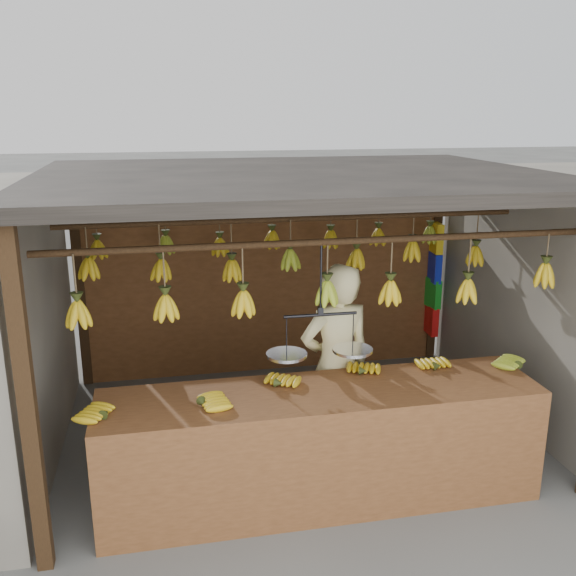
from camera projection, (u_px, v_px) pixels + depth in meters
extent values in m
plane|color=#5B5B57|center=(294.00, 429.00, 6.04)|extent=(80.00, 80.00, 0.00)
cube|color=black|center=(28.00, 407.00, 3.93)|extent=(0.10, 0.10, 2.30)
cube|color=black|center=(80.00, 282.00, 6.76)|extent=(0.10, 0.10, 2.30)
cube|color=black|center=(434.00, 264.00, 7.53)|extent=(0.10, 0.10, 2.30)
cube|color=black|center=(295.00, 178.00, 5.40)|extent=(4.30, 3.30, 0.10)
cylinder|color=black|center=(325.00, 242.00, 4.56)|extent=(4.00, 0.05, 0.05)
cylinder|color=black|center=(295.00, 219.00, 5.50)|extent=(4.00, 0.05, 0.05)
cylinder|color=black|center=(274.00, 203.00, 6.44)|extent=(4.00, 0.05, 0.05)
cube|color=brown|center=(267.00, 294.00, 7.21)|extent=(4.00, 0.06, 1.80)
cube|color=brown|center=(321.00, 395.00, 4.76)|extent=(3.30, 0.73, 0.08)
cube|color=brown|center=(333.00, 470.00, 4.53)|extent=(3.30, 0.04, 0.90)
cube|color=black|center=(108.00, 497.00, 4.29)|extent=(0.07, 0.07, 0.82)
cube|color=black|center=(528.00, 449.00, 4.89)|extent=(0.07, 0.07, 0.82)
cube|color=black|center=(113.00, 449.00, 4.89)|extent=(0.07, 0.07, 0.82)
cube|color=black|center=(487.00, 412.00, 5.49)|extent=(0.07, 0.07, 0.82)
ellipsoid|color=gold|center=(106.00, 414.00, 4.31)|extent=(0.30, 0.27, 0.06)
ellipsoid|color=gold|center=(202.00, 404.00, 4.47)|extent=(0.27, 0.23, 0.06)
ellipsoid|color=gold|center=(279.00, 384.00, 4.78)|extent=(0.28, 0.30, 0.06)
ellipsoid|color=gold|center=(363.00, 372.00, 5.00)|extent=(0.26, 0.29, 0.06)
ellipsoid|color=gold|center=(437.00, 367.00, 5.10)|extent=(0.18, 0.24, 0.06)
ellipsoid|color=#92A523|center=(520.00, 365.00, 5.15)|extent=(0.29, 0.30, 0.06)
ellipsoid|color=gold|center=(78.00, 314.00, 4.29)|extent=(0.16, 0.16, 0.28)
ellipsoid|color=gold|center=(166.00, 307.00, 4.44)|extent=(0.16, 0.16, 0.28)
ellipsoid|color=gold|center=(243.00, 303.00, 4.54)|extent=(0.16, 0.16, 0.28)
ellipsoid|color=#92A523|center=(327.00, 293.00, 4.68)|extent=(0.16, 0.16, 0.28)
ellipsoid|color=gold|center=(390.00, 292.00, 4.80)|extent=(0.16, 0.16, 0.28)
ellipsoid|color=gold|center=(467.00, 291.00, 4.93)|extent=(0.16, 0.16, 0.28)
ellipsoid|color=gold|center=(545.00, 275.00, 4.93)|extent=(0.16, 0.16, 0.28)
ellipsoid|color=gold|center=(89.00, 268.00, 5.23)|extent=(0.16, 0.16, 0.28)
ellipsoid|color=gold|center=(161.00, 270.00, 5.36)|extent=(0.16, 0.16, 0.28)
ellipsoid|color=gold|center=(232.00, 270.00, 5.50)|extent=(0.16, 0.16, 0.28)
ellipsoid|color=#92A523|center=(290.00, 260.00, 5.54)|extent=(0.16, 0.16, 0.28)
ellipsoid|color=gold|center=(356.00, 259.00, 5.75)|extent=(0.16, 0.16, 0.28)
ellipsoid|color=gold|center=(412.00, 251.00, 5.83)|extent=(0.16, 0.16, 0.28)
ellipsoid|color=gold|center=(475.00, 256.00, 5.96)|extent=(0.16, 0.16, 0.28)
ellipsoid|color=gold|center=(98.00, 249.00, 6.17)|extent=(0.16, 0.16, 0.28)
ellipsoid|color=#92A523|center=(166.00, 245.00, 6.35)|extent=(0.16, 0.16, 0.28)
ellipsoid|color=gold|center=(220.00, 247.00, 6.43)|extent=(0.16, 0.16, 0.28)
ellipsoid|color=gold|center=(272.00, 240.00, 6.50)|extent=(0.16, 0.16, 0.28)
ellipsoid|color=gold|center=(330.00, 239.00, 6.64)|extent=(0.16, 0.16, 0.28)
ellipsoid|color=gold|center=(378.00, 237.00, 6.74)|extent=(0.16, 0.16, 0.28)
ellipsoid|color=#92A523|center=(430.00, 235.00, 6.87)|extent=(0.16, 0.16, 0.28)
cylinder|color=black|center=(321.00, 279.00, 4.63)|extent=(0.02, 0.02, 0.54)
cylinder|color=black|center=(320.00, 315.00, 4.70)|extent=(0.55, 0.03, 0.02)
cylinder|color=silver|center=(287.00, 355.00, 4.73)|extent=(0.30, 0.30, 0.02)
cylinder|color=silver|center=(353.00, 351.00, 4.83)|extent=(0.30, 0.30, 0.02)
imported|color=beige|center=(336.00, 366.00, 5.28)|extent=(0.70, 0.53, 1.74)
cube|color=yellow|center=(436.00, 238.00, 7.28)|extent=(0.08, 0.26, 0.34)
cube|color=#1426BF|center=(435.00, 267.00, 7.38)|extent=(0.08, 0.26, 0.34)
cube|color=#199926|center=(433.00, 293.00, 7.46)|extent=(0.08, 0.26, 0.34)
cube|color=red|center=(431.00, 320.00, 7.55)|extent=(0.08, 0.26, 0.34)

